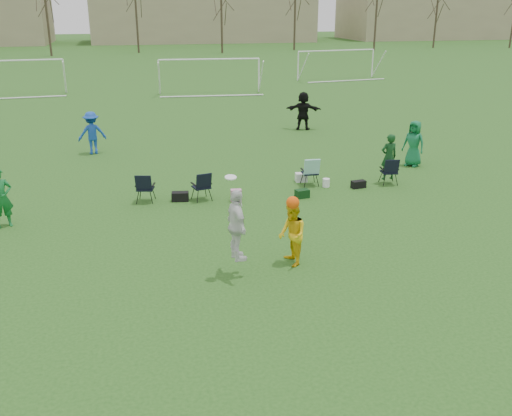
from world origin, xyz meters
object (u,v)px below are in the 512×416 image
object	(u,v)px
fielder_blue	(92,133)
center_contest	(266,230)
fielder_black	(303,111)
fielder_green_near	(1,198)
goal_mid	(209,66)
goal_right	(337,56)
goal_left	(9,68)
fielder_green_far	(414,143)

from	to	relation	value
fielder_blue	center_contest	size ratio (longest dim) A/B	0.73
fielder_black	fielder_green_near	bearing A→B (deg)	64.42
goal_mid	goal_right	size ratio (longest dim) A/B	1.01
center_contest	goal_mid	size ratio (longest dim) A/B	0.34
fielder_black	goal_mid	xyz separation A→B (m)	(-2.77, 14.20, 0.95)
goal_right	goal_mid	bearing A→B (deg)	-161.43
goal_left	goal_mid	distance (m)	14.14
fielder_blue	fielder_green_far	world-z (taller)	fielder_blue
fielder_green_far	fielder_black	size ratio (longest dim) A/B	0.93
fielder_black	center_contest	xyz separation A→B (m)	(-5.78, -15.76, 0.07)
fielder_black	goal_mid	distance (m)	14.50
fielder_green_far	goal_mid	xyz separation A→B (m)	(-4.96, 21.95, 1.01)
fielder_green_far	fielder_black	xyz separation A→B (m)	(-2.20, 7.74, 0.07)
fielder_green_far	center_contest	bearing A→B (deg)	-81.59
fielder_green_near	goal_mid	bearing A→B (deg)	48.58
fielder_green_near	goal_left	xyz separation A→B (m)	(-4.25, 27.49, 1.05)
fielder_blue	center_contest	world-z (taller)	center_contest
fielder_black	goal_mid	size ratio (longest dim) A/B	0.26
fielder_black	center_contest	size ratio (longest dim) A/B	0.78
fielder_black	goal_right	bearing A→B (deg)	-92.16
goal_mid	fielder_green_far	bearing A→B (deg)	-73.26
fielder_green_near	fielder_black	size ratio (longest dim) A/B	0.89
fielder_black	goal_right	size ratio (longest dim) A/B	0.27
goal_left	goal_mid	xyz separation A→B (m)	(14.00, -2.00, 0.00)
fielder_green_near	center_contest	world-z (taller)	center_contest
goal_mid	goal_right	distance (m)	13.42
goal_right	center_contest	bearing A→B (deg)	-120.66
fielder_green_far	goal_right	world-z (taller)	goal_right
fielder_green_near	goal_right	world-z (taller)	goal_right
fielder_blue	fielder_green_far	size ratio (longest dim) A/B	1.00
fielder_green_near	goal_mid	world-z (taller)	goal_mid
goal_left	goal_right	bearing A→B (deg)	3.75
goal_mid	goal_right	world-z (taller)	same
fielder_blue	goal_mid	bearing A→B (deg)	-125.64
fielder_green_near	goal_mid	distance (m)	27.31
goal_mid	fielder_black	bearing A→B (deg)	-74.97
fielder_green_far	center_contest	xyz separation A→B (m)	(-7.98, -8.01, 0.14)
fielder_green_far	goal_right	xyz separation A→B (m)	(7.04, 27.95, 1.01)
center_contest	fielder_green_far	bearing A→B (deg)	45.11
center_contest	goal_right	bearing A→B (deg)	67.34
center_contest	goal_left	size ratio (longest dim) A/B	0.34
fielder_green_far	goal_right	size ratio (longest dim) A/B	0.25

